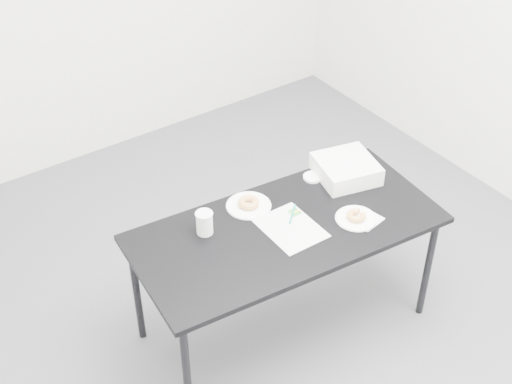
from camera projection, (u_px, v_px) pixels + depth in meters
floor at (254, 321)px, 3.85m from camera, size 4.00×4.00×0.00m
table at (286, 235)px, 3.45m from camera, size 1.55×0.83×0.68m
scorecard at (291, 228)px, 3.41m from camera, size 0.25×0.32×0.00m
logo_patch at (295, 212)px, 3.50m from camera, size 0.05×0.05×0.00m
pen at (292, 214)px, 3.48m from camera, size 0.11×0.11×0.01m
napkin at (365, 219)px, 3.46m from camera, size 0.16×0.16×0.00m
plate_near at (356, 218)px, 3.46m from camera, size 0.20×0.20×0.01m
donut_near at (356, 216)px, 3.45m from camera, size 0.10×0.10×0.03m
plate_far at (249, 206)px, 3.54m from camera, size 0.23×0.23×0.01m
donut_far at (249, 202)px, 3.53m from camera, size 0.14×0.14×0.04m
coffee_cup at (205, 223)px, 3.35m from camera, size 0.08×0.08×0.12m
cup_lid at (313, 177)px, 3.73m from camera, size 0.10×0.10×0.01m
bakery_box at (346, 169)px, 3.71m from camera, size 0.35×0.35×0.10m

